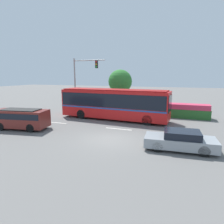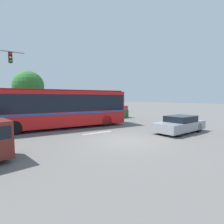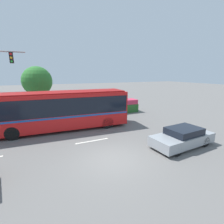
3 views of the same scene
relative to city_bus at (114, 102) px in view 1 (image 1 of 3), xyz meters
name	(u,v)px [view 1 (image 1 of 3)]	position (x,y,z in m)	size (l,w,h in m)	color
ground_plane	(109,139)	(1.95, -6.49, -1.84)	(140.00, 140.00, 0.00)	slate
city_bus	(114,102)	(0.00, 0.00, 0.00)	(11.76, 3.27, 3.24)	red
sedan_foreground	(180,140)	(6.91, -6.83, -1.24)	(4.48, 2.12, 1.25)	gray
suv_left_lane	(21,118)	(-6.38, -6.45, -0.82)	(4.91, 2.62, 1.77)	maroon
traffic_light_pole	(81,78)	(-5.37, 2.73, 2.57)	(4.29, 0.24, 6.79)	gray
flowering_hedge	(180,111)	(6.68, 3.52, -1.08)	(6.27, 1.55, 1.55)	#286028
street_tree_left	(120,82)	(-1.33, 6.33, 2.01)	(3.24, 3.24, 5.49)	brown
lane_stripe_near	(56,123)	(-4.90, -3.49, -1.84)	(2.40, 0.16, 0.01)	silver
lane_stripe_mid	(119,129)	(1.73, -3.57, -1.84)	(2.40, 0.16, 0.01)	silver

